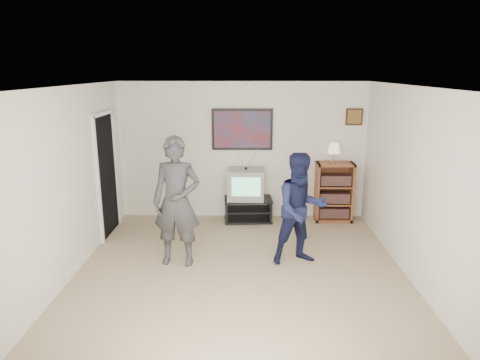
{
  "coord_description": "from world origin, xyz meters",
  "views": [
    {
      "loc": [
        0.09,
        -5.2,
        2.71
      ],
      "look_at": [
        -0.01,
        0.78,
        1.15
      ],
      "focal_mm": 32.0,
      "sensor_mm": 36.0,
      "label": 1
    }
  ],
  "objects_px": {
    "media_stand": "(248,209)",
    "person_tall": "(177,202)",
    "crt_television": "(246,184)",
    "person_short": "(301,209)",
    "bookshelf": "(334,192)"
  },
  "relations": [
    {
      "from": "media_stand",
      "to": "person_tall",
      "type": "relative_size",
      "value": 0.48
    },
    {
      "from": "crt_television",
      "to": "person_tall",
      "type": "height_order",
      "value": "person_tall"
    },
    {
      "from": "crt_television",
      "to": "person_short",
      "type": "relative_size",
      "value": 0.4
    },
    {
      "from": "media_stand",
      "to": "crt_television",
      "type": "bearing_deg",
      "value": 176.2
    },
    {
      "from": "person_tall",
      "to": "person_short",
      "type": "relative_size",
      "value": 1.14
    },
    {
      "from": "media_stand",
      "to": "bookshelf",
      "type": "bearing_deg",
      "value": -1.96
    },
    {
      "from": "media_stand",
      "to": "person_short",
      "type": "height_order",
      "value": "person_short"
    },
    {
      "from": "crt_television",
      "to": "bookshelf",
      "type": "height_order",
      "value": "bookshelf"
    },
    {
      "from": "person_short",
      "to": "crt_television",
      "type": "bearing_deg",
      "value": 99.04
    },
    {
      "from": "bookshelf",
      "to": "person_short",
      "type": "bearing_deg",
      "value": -114.84
    },
    {
      "from": "bookshelf",
      "to": "person_tall",
      "type": "xyz_separation_m",
      "value": [
        -2.56,
        -1.83,
        0.38
      ]
    },
    {
      "from": "bookshelf",
      "to": "person_tall",
      "type": "relative_size",
      "value": 0.59
    },
    {
      "from": "media_stand",
      "to": "person_short",
      "type": "relative_size",
      "value": 0.55
    },
    {
      "from": "person_tall",
      "to": "person_short",
      "type": "distance_m",
      "value": 1.74
    },
    {
      "from": "media_stand",
      "to": "bookshelf",
      "type": "height_order",
      "value": "bookshelf"
    }
  ]
}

